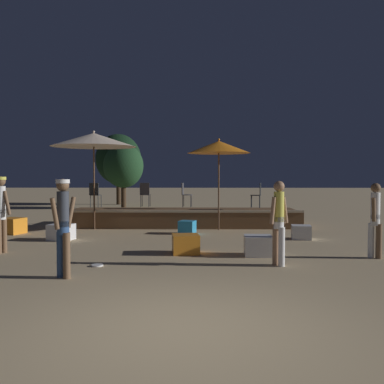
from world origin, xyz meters
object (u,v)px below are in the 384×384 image
(person_1, at_px, (279,220))
(frisbee_disc, at_px, (97,265))
(cube_seat_1, at_px, (12,226))
(cube_seat_5, at_px, (301,232))
(bistro_chair_0, at_px, (95,193))
(person_2, at_px, (375,218))
(cube_seat_4, at_px, (258,246))
(background_tree_0, at_px, (123,166))
(patio_umbrella_0, at_px, (219,147))
(person_0, at_px, (1,209))
(cube_seat_3, at_px, (61,232))
(bistro_chair_3, at_px, (258,193))
(cube_seat_0, at_px, (186,244))
(bistro_chair_1, at_px, (145,192))
(background_tree_1, at_px, (118,159))
(patio_umbrella_1, at_px, (94,140))
(bistro_chair_2, at_px, (185,192))
(cube_seat_2, at_px, (187,227))
(person_3, at_px, (63,222))

(person_1, relative_size, frisbee_disc, 7.15)
(cube_seat_1, bearing_deg, cube_seat_5, -6.34)
(bistro_chair_0, bearing_deg, person_2, 149.80)
(cube_seat_4, bearing_deg, background_tree_0, 111.62)
(cube_seat_4, height_order, bistro_chair_0, bistro_chair_0)
(person_2, height_order, background_tree_0, background_tree_0)
(patio_umbrella_0, height_order, person_0, patio_umbrella_0)
(person_0, distance_m, frisbee_disc, 3.10)
(cube_seat_3, bearing_deg, bistro_chair_3, 31.83)
(person_2, bearing_deg, cube_seat_1, 13.34)
(patio_umbrella_0, relative_size, cube_seat_0, 4.50)
(patio_umbrella_0, bearing_deg, bistro_chair_0, 161.89)
(bistro_chair_1, bearing_deg, background_tree_0, -71.98)
(cube_seat_3, bearing_deg, background_tree_1, 94.64)
(cube_seat_1, xyz_separation_m, background_tree_1, (0.74, 13.72, 2.61))
(patio_umbrella_1, distance_m, bistro_chair_3, 6.12)
(patio_umbrella_1, relative_size, person_2, 2.02)
(background_tree_0, bearing_deg, cube_seat_4, -68.38)
(bistro_chair_3, bearing_deg, cube_seat_0, -11.53)
(cube_seat_4, distance_m, background_tree_0, 15.18)
(patio_umbrella_0, bearing_deg, background_tree_1, 114.37)
(person_1, height_order, bistro_chair_0, person_1)
(bistro_chair_0, xyz_separation_m, bistro_chair_2, (3.31, 0.32, 0.00))
(cube_seat_0, height_order, person_2, person_2)
(cube_seat_2, distance_m, bistro_chair_2, 2.90)
(cube_seat_0, height_order, person_0, person_0)
(cube_seat_5, height_order, bistro_chair_2, bistro_chair_2)
(cube_seat_0, relative_size, bistro_chair_1, 0.75)
(cube_seat_1, relative_size, frisbee_disc, 3.33)
(bistro_chair_0, distance_m, bistro_chair_2, 3.33)
(cube_seat_4, bearing_deg, person_1, -76.74)
(person_1, xyz_separation_m, background_tree_1, (-6.70, 18.35, 1.94))
(patio_umbrella_0, relative_size, bistro_chair_0, 3.38)
(person_1, xyz_separation_m, frisbee_disc, (-3.63, -0.12, -0.90))
(bistro_chair_2, xyz_separation_m, background_tree_1, (-4.56, 10.91, 1.67))
(cube_seat_5, height_order, person_0, person_0)
(cube_seat_5, bearing_deg, background_tree_1, 118.61)
(person_1, bearing_deg, bistro_chair_2, -17.91)
(cube_seat_4, bearing_deg, person_0, 178.31)
(bistro_chair_0, bearing_deg, cube_seat_4, 139.79)
(person_3, bearing_deg, bistro_chair_2, 112.69)
(cube_seat_5, xyz_separation_m, bistro_chair_0, (-6.77, 3.47, 0.99))
(cube_seat_2, xyz_separation_m, person_0, (-4.24, -3.44, 0.82))
(bistro_chair_1, xyz_separation_m, frisbee_disc, (-0.01, -7.50, -1.17))
(cube_seat_1, relative_size, person_3, 0.45)
(patio_umbrella_1, bearing_deg, background_tree_1, 97.06)
(cube_seat_2, bearing_deg, patio_umbrella_1, 161.31)
(patio_umbrella_1, xyz_separation_m, bistro_chair_1, (1.52, 1.60, -1.82))
(person_2, xyz_separation_m, person_3, (-6.25, -1.93, 0.11))
(cube_seat_1, xyz_separation_m, cube_seat_3, (1.95, -1.29, -0.02))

